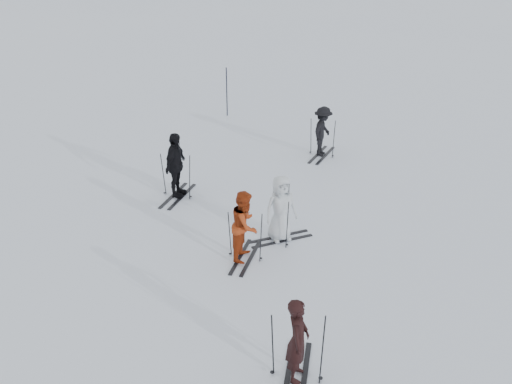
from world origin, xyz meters
The scene contains 12 objects.
ground centered at (0.00, 0.00, 0.00)m, with size 120.00×120.00×0.00m, color silver.
skier_near_dark centered at (2.71, -3.49, 0.77)m, with size 0.56×0.37×1.54m, color black.
skier_red centered at (0.34, -0.38, 0.82)m, with size 0.80×0.62×1.64m, color #9A3211.
skier_grey centered at (0.76, 0.72, 0.81)m, with size 0.79×0.52×1.63m, color silver.
skier_uphill_left centered at (-2.75, 1.80, 0.91)m, with size 1.07×0.45×1.83m, color black.
skier_uphill_far centered at (-0.02, 6.40, 0.81)m, with size 1.05×0.60×1.62m, color black.
skis_near_dark centered at (2.71, -3.49, 0.67)m, with size 0.97×1.82×1.33m, color black, non-canonical shape.
skis_red centered at (0.34, -0.38, 0.59)m, with size 0.86×1.63×1.19m, color black, non-canonical shape.
skis_grey centered at (0.76, 0.72, 0.60)m, with size 0.86×1.63×1.19m, color black, non-canonical shape.
skis_uphill_left centered at (-2.75, 1.80, 0.65)m, with size 0.94×1.78×1.30m, color black, non-canonical shape.
skis_uphill_far centered at (-0.02, 6.40, 0.64)m, with size 0.93×1.75×1.27m, color black, non-canonical shape.
piste_marker centered at (-4.78, 9.03, 0.95)m, with size 0.04×0.04×1.91m, color black.
Camera 1 is at (5.04, -10.47, 6.91)m, focal length 40.00 mm.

